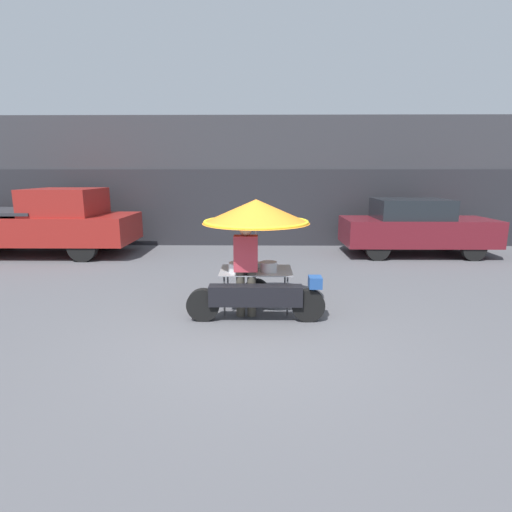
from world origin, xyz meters
TOP-DOWN VIEW (x-y plane):
  - ground_plane at (0.00, 0.00)m, footprint 36.00×36.00m
  - shopfront_building at (0.00, 8.22)m, footprint 28.00×2.06m
  - vendor_motorcycle_cart at (0.05, 1.03)m, footprint 2.18×1.78m
  - vendor_person at (-0.11, 0.77)m, footprint 0.38×0.22m
  - parked_car at (4.48, 5.74)m, footprint 4.10×1.67m
  - pickup_truck at (-6.03, 5.63)m, footprint 5.35×1.99m

SIDE VIEW (x-z plane):
  - ground_plane at x=0.00m, z-range 0.00..0.00m
  - parked_car at x=4.48m, z-range 0.02..1.60m
  - vendor_person at x=-0.11m, z-range 0.09..1.63m
  - pickup_truck at x=-6.03m, z-range -0.02..1.85m
  - vendor_motorcycle_cart at x=0.05m, z-range 0.51..2.40m
  - shopfront_building at x=0.00m, z-range -0.01..4.01m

